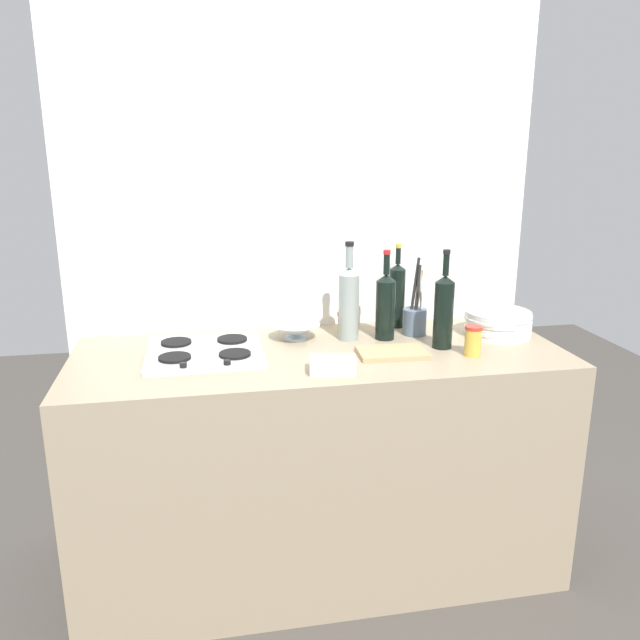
{
  "coord_description": "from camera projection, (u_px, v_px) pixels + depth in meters",
  "views": [
    {
      "loc": [
        -0.41,
        -2.18,
        1.64
      ],
      "look_at": [
        0.0,
        0.0,
        1.02
      ],
      "focal_mm": 35.54,
      "sensor_mm": 36.0,
      "label": 1
    }
  ],
  "objects": [
    {
      "name": "mixing_bowl",
      "position": [
        296.0,
        331.0,
        2.47
      ],
      "size": [
        0.19,
        0.19,
        0.06
      ],
      "color": "silver",
      "rests_on": "counter_block"
    },
    {
      "name": "utensil_crock",
      "position": [
        415.0,
        319.0,
        2.53
      ],
      "size": [
        0.09,
        0.09,
        0.31
      ],
      "color": "slate",
      "rests_on": "counter_block"
    },
    {
      "name": "stovetop_hob",
      "position": [
        205.0,
        352.0,
        2.28
      ],
      "size": [
        0.41,
        0.39,
        0.04
      ],
      "color": "#B2B2B7",
      "rests_on": "counter_block"
    },
    {
      "name": "wine_bottle_mid_left",
      "position": [
        397.0,
        294.0,
        2.62
      ],
      "size": [
        0.07,
        0.07,
        0.35
      ],
      "color": "black",
      "rests_on": "counter_block"
    },
    {
      "name": "cutting_board",
      "position": [
        392.0,
        353.0,
        2.29
      ],
      "size": [
        0.25,
        0.16,
        0.02
      ],
      "primitive_type": "cube",
      "rotation": [
        0.0,
        0.0,
        -0.05
      ],
      "color": "tan",
      "rests_on": "counter_block"
    },
    {
      "name": "wine_bottle_mid_right",
      "position": [
        385.0,
        305.0,
        2.45
      ],
      "size": [
        0.08,
        0.08,
        0.35
      ],
      "color": "black",
      "rests_on": "counter_block"
    },
    {
      "name": "ground_plane",
      "position": [
        320.0,
        561.0,
        2.58
      ],
      "size": [
        6.0,
        6.0,
        0.0
      ],
      "primitive_type": "plane",
      "color": "#47423D",
      "rests_on": "ground"
    },
    {
      "name": "wine_bottle_rightmost",
      "position": [
        444.0,
        310.0,
        2.34
      ],
      "size": [
        0.07,
        0.07,
        0.37
      ],
      "color": "black",
      "rests_on": "counter_block"
    },
    {
      "name": "backsplash_panel",
      "position": [
        303.0,
        231.0,
        2.59
      ],
      "size": [
        1.9,
        0.06,
        2.59
      ],
      "primitive_type": "cube",
      "color": "white",
      "rests_on": "ground"
    },
    {
      "name": "plate_stack",
      "position": [
        498.0,
        323.0,
        2.52
      ],
      "size": [
        0.27,
        0.26,
        0.1
      ],
      "color": "white",
      "rests_on": "counter_block"
    },
    {
      "name": "condiment_jar_front",
      "position": [
        473.0,
        341.0,
        2.28
      ],
      "size": [
        0.06,
        0.06,
        0.11
      ],
      "color": "gold",
      "rests_on": "counter_block"
    },
    {
      "name": "counter_block",
      "position": [
        320.0,
        461.0,
        2.46
      ],
      "size": [
        1.8,
        0.7,
        0.9
      ],
      "primitive_type": "cube",
      "color": "tan",
      "rests_on": "ground"
    },
    {
      "name": "butter_dish",
      "position": [
        334.0,
        365.0,
        2.11
      ],
      "size": [
        0.17,
        0.12,
        0.05
      ],
      "primitive_type": "cube",
      "rotation": [
        0.0,
        0.0,
        -0.17
      ],
      "color": "silver",
      "rests_on": "counter_block"
    },
    {
      "name": "wine_bottle_leftmost",
      "position": [
        349.0,
        302.0,
        2.44
      ],
      "size": [
        0.08,
        0.08,
        0.38
      ],
      "color": "gray",
      "rests_on": "counter_block"
    },
    {
      "name": "condiment_jar_rear",
      "position": [
        347.0,
        321.0,
        2.58
      ],
      "size": [
        0.08,
        0.08,
        0.08
      ],
      "color": "gold",
      "rests_on": "counter_block"
    }
  ]
}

